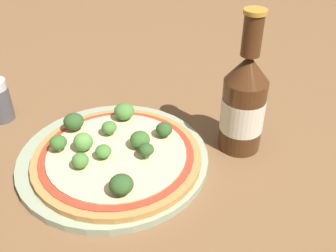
% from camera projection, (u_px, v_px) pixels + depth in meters
% --- Properties ---
extents(ground_plane, '(3.00, 3.00, 0.00)m').
position_uv_depth(ground_plane, '(106.00, 162.00, 0.62)').
color(ground_plane, brown).
extents(plate, '(0.30, 0.30, 0.01)m').
position_uv_depth(plate, '(113.00, 160.00, 0.62)').
color(plate, '#93A384').
rests_on(plate, ground_plane).
extents(pizza, '(0.26, 0.26, 0.01)m').
position_uv_depth(pizza, '(117.00, 156.00, 0.60)').
color(pizza, '#B77F42').
rests_on(pizza, plate).
extents(broccoli_floret_0, '(0.03, 0.03, 0.03)m').
position_uv_depth(broccoli_floret_0, '(58.00, 142.00, 0.60)').
color(broccoli_floret_0, '#6B8E51').
rests_on(broccoli_floret_0, pizza).
extents(broccoli_floret_1, '(0.02, 0.02, 0.02)m').
position_uv_depth(broccoli_floret_1, '(146.00, 150.00, 0.58)').
color(broccoli_floret_1, '#6B8E51').
rests_on(broccoli_floret_1, pizza).
extents(broccoli_floret_2, '(0.02, 0.02, 0.02)m').
position_uv_depth(broccoli_floret_2, '(80.00, 161.00, 0.56)').
color(broccoli_floret_2, '#6B8E51').
rests_on(broccoli_floret_2, pizza).
extents(broccoli_floret_3, '(0.02, 0.02, 0.02)m').
position_uv_depth(broccoli_floret_3, '(104.00, 151.00, 0.58)').
color(broccoli_floret_3, '#6B8E51').
rests_on(broccoli_floret_3, pizza).
extents(broccoli_floret_4, '(0.03, 0.03, 0.03)m').
position_uv_depth(broccoli_floret_4, '(124.00, 111.00, 0.67)').
color(broccoli_floret_4, '#6B8E51').
rests_on(broccoli_floret_4, pizza).
extents(broccoli_floret_5, '(0.03, 0.03, 0.03)m').
position_uv_depth(broccoli_floret_5, '(140.00, 138.00, 0.61)').
color(broccoli_floret_5, '#6B8E51').
rests_on(broccoli_floret_5, pizza).
extents(broccoli_floret_6, '(0.03, 0.03, 0.03)m').
position_uv_depth(broccoli_floret_6, '(74.00, 121.00, 0.64)').
color(broccoli_floret_6, '#6B8E51').
rests_on(broccoli_floret_6, pizza).
extents(broccoli_floret_7, '(0.02, 0.02, 0.02)m').
position_uv_depth(broccoli_floret_7, '(109.00, 127.00, 0.63)').
color(broccoli_floret_7, '#6B8E51').
rests_on(broccoli_floret_7, pizza).
extents(broccoli_floret_8, '(0.03, 0.03, 0.03)m').
position_uv_depth(broccoli_floret_8, '(83.00, 142.00, 0.60)').
color(broccoli_floret_8, '#6B8E51').
rests_on(broccoli_floret_8, pizza).
extents(broccoli_floret_9, '(0.03, 0.03, 0.02)m').
position_uv_depth(broccoli_floret_9, '(164.00, 129.00, 0.63)').
color(broccoli_floret_9, '#6B8E51').
rests_on(broccoli_floret_9, pizza).
extents(broccoli_floret_10, '(0.03, 0.03, 0.03)m').
position_uv_depth(broccoli_floret_10, '(121.00, 184.00, 0.52)').
color(broccoli_floret_10, '#6B8E51').
rests_on(broccoli_floret_10, pizza).
extents(beer_bottle, '(0.07, 0.07, 0.23)m').
position_uv_depth(beer_bottle, '(244.00, 103.00, 0.61)').
color(beer_bottle, '#472814').
rests_on(beer_bottle, ground_plane).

